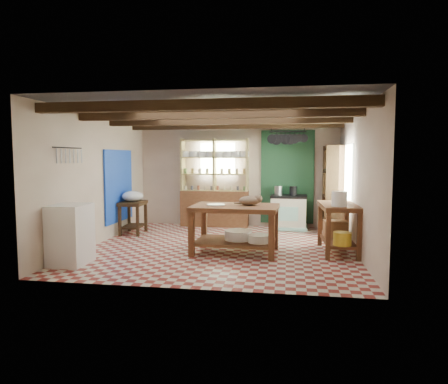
% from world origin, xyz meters
% --- Properties ---
extents(floor, '(5.00, 5.00, 0.02)m').
position_xyz_m(floor, '(0.00, 0.00, -0.01)').
color(floor, maroon).
rests_on(floor, ground).
extents(ceiling, '(5.00, 5.00, 0.02)m').
position_xyz_m(ceiling, '(0.00, 0.00, 2.60)').
color(ceiling, '#444348').
rests_on(ceiling, wall_back).
extents(wall_back, '(5.00, 0.04, 2.60)m').
position_xyz_m(wall_back, '(0.00, 2.50, 1.30)').
color(wall_back, beige).
rests_on(wall_back, floor).
extents(wall_front, '(5.00, 0.04, 2.60)m').
position_xyz_m(wall_front, '(0.00, -2.50, 1.30)').
color(wall_front, beige).
rests_on(wall_front, floor).
extents(wall_left, '(0.04, 5.00, 2.60)m').
position_xyz_m(wall_left, '(-2.50, 0.00, 1.30)').
color(wall_left, beige).
rests_on(wall_left, floor).
extents(wall_right, '(0.04, 5.00, 2.60)m').
position_xyz_m(wall_right, '(2.50, 0.00, 1.30)').
color(wall_right, beige).
rests_on(wall_right, floor).
extents(ceiling_beams, '(5.00, 3.80, 0.15)m').
position_xyz_m(ceiling_beams, '(0.00, 0.00, 2.48)').
color(ceiling_beams, '#372413').
rests_on(ceiling_beams, ceiling).
extents(blue_wall_patch, '(0.04, 1.40, 1.60)m').
position_xyz_m(blue_wall_patch, '(-2.47, 0.90, 1.10)').
color(blue_wall_patch, blue).
rests_on(blue_wall_patch, wall_left).
extents(green_wall_patch, '(1.30, 0.04, 2.30)m').
position_xyz_m(green_wall_patch, '(1.25, 2.47, 1.25)').
color(green_wall_patch, '#1B4529').
rests_on(green_wall_patch, wall_back).
extents(window_back, '(0.90, 0.02, 0.80)m').
position_xyz_m(window_back, '(-0.50, 2.48, 1.70)').
color(window_back, silver).
rests_on(window_back, wall_back).
extents(window_right, '(0.02, 1.30, 1.20)m').
position_xyz_m(window_right, '(2.48, 1.00, 1.40)').
color(window_right, silver).
rests_on(window_right, wall_right).
extents(utensil_rail, '(0.06, 0.90, 0.28)m').
position_xyz_m(utensil_rail, '(-2.44, -1.20, 1.78)').
color(utensil_rail, black).
rests_on(utensil_rail, wall_left).
extents(pot_rack, '(0.86, 0.12, 0.36)m').
position_xyz_m(pot_rack, '(1.25, 2.05, 2.18)').
color(pot_rack, black).
rests_on(pot_rack, ceiling).
extents(shelving_unit, '(1.70, 0.34, 2.20)m').
position_xyz_m(shelving_unit, '(-0.55, 2.31, 1.10)').
color(shelving_unit, tan).
rests_on(shelving_unit, floor).
extents(tall_rack, '(0.40, 0.86, 2.00)m').
position_xyz_m(tall_rack, '(2.28, 1.80, 1.00)').
color(tall_rack, '#372413').
rests_on(tall_rack, floor).
extents(work_table, '(1.58, 1.09, 0.87)m').
position_xyz_m(work_table, '(0.33, -0.40, 0.44)').
color(work_table, brown).
rests_on(work_table, floor).
extents(stove, '(0.87, 0.61, 0.83)m').
position_xyz_m(stove, '(1.29, 2.15, 0.41)').
color(stove, beige).
rests_on(stove, floor).
extents(prep_table, '(0.55, 0.76, 0.74)m').
position_xyz_m(prep_table, '(-2.20, 1.03, 0.37)').
color(prep_table, '#372413').
rests_on(prep_table, floor).
extents(white_cabinet, '(0.56, 0.66, 0.98)m').
position_xyz_m(white_cabinet, '(-2.22, -1.59, 0.49)').
color(white_cabinet, white).
rests_on(white_cabinet, floor).
extents(right_counter, '(0.68, 1.27, 0.90)m').
position_xyz_m(right_counter, '(2.18, -0.11, 0.45)').
color(right_counter, brown).
rests_on(right_counter, floor).
extents(cat, '(0.41, 0.33, 0.17)m').
position_xyz_m(cat, '(0.58, -0.36, 0.96)').
color(cat, '#967757').
rests_on(cat, work_table).
extents(steel_tray, '(0.34, 0.34, 0.02)m').
position_xyz_m(steel_tray, '(-0.02, -0.43, 0.88)').
color(steel_tray, '#96969C').
rests_on(steel_tray, work_table).
extents(basin_large, '(0.53, 0.53, 0.18)m').
position_xyz_m(basin_large, '(0.38, -0.35, 0.32)').
color(basin_large, white).
rests_on(basin_large, work_table).
extents(basin_small, '(0.41, 0.41, 0.14)m').
position_xyz_m(basin_small, '(0.77, -0.52, 0.30)').
color(basin_small, white).
rests_on(basin_small, work_table).
extents(kettle_left, '(0.19, 0.19, 0.21)m').
position_xyz_m(kettle_left, '(1.04, 2.16, 0.94)').
color(kettle_left, '#96969C').
rests_on(kettle_left, stove).
extents(kettle_right, '(0.18, 0.18, 0.22)m').
position_xyz_m(kettle_right, '(1.39, 2.15, 0.94)').
color(kettle_right, black).
rests_on(kettle_right, stove).
extents(enamel_bowl, '(0.51, 0.51, 0.24)m').
position_xyz_m(enamel_bowl, '(-2.20, 1.03, 0.86)').
color(enamel_bowl, white).
rests_on(enamel_bowl, prep_table).
extents(white_bucket, '(0.27, 0.27, 0.26)m').
position_xyz_m(white_bucket, '(2.14, -0.46, 1.03)').
color(white_bucket, white).
rests_on(white_bucket, right_counter).
extents(wicker_basket, '(0.45, 0.36, 0.30)m').
position_xyz_m(wicker_basket, '(2.17, 0.19, 0.39)').
color(wicker_basket, '#91623A').
rests_on(wicker_basket, right_counter).
extents(yellow_tub, '(0.32, 0.32, 0.23)m').
position_xyz_m(yellow_tub, '(2.20, -0.55, 0.35)').
color(yellow_tub, gold).
rests_on(yellow_tub, right_counter).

